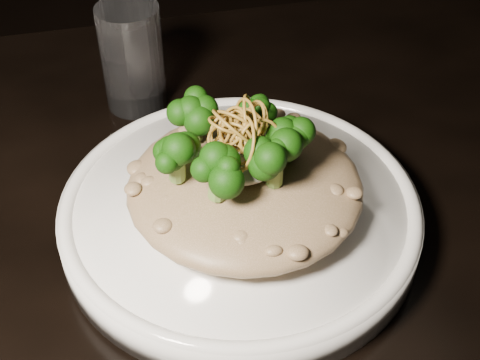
{
  "coord_description": "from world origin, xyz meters",
  "views": [
    {
      "loc": [
        -0.01,
        -0.38,
        1.16
      ],
      "look_at": [
        0.08,
        0.01,
        0.81
      ],
      "focal_mm": 50.0,
      "sensor_mm": 36.0,
      "label": 1
    }
  ],
  "objects": [
    {
      "name": "drinking_glass",
      "position": [
        0.02,
        0.22,
        0.81
      ],
      "size": [
        0.07,
        0.07,
        0.11
      ],
      "primitive_type": "cylinder",
      "rotation": [
        0.0,
        0.0,
        0.13
      ],
      "color": "silver",
      "rests_on": "table"
    },
    {
      "name": "broccoli",
      "position": [
        0.08,
        0.02,
        0.85
      ],
      "size": [
        0.14,
        0.14,
        0.05
      ],
      "primitive_type": null,
      "color": "black",
      "rests_on": "risotto"
    },
    {
      "name": "cheese",
      "position": [
        0.08,
        0.01,
        0.83
      ],
      "size": [
        0.06,
        0.06,
        0.02
      ],
      "primitive_type": "ellipsoid",
      "color": "silver",
      "rests_on": "risotto"
    },
    {
      "name": "shallots",
      "position": [
        0.09,
        0.01,
        0.86
      ],
      "size": [
        0.06,
        0.06,
        0.04
      ],
      "primitive_type": null,
      "color": "brown",
      "rests_on": "cheese"
    },
    {
      "name": "plate",
      "position": [
        0.08,
        0.01,
        0.77
      ],
      "size": [
        0.3,
        0.3,
        0.03
      ],
      "primitive_type": "cylinder",
      "color": "white",
      "rests_on": "table"
    },
    {
      "name": "risotto",
      "position": [
        0.09,
        0.01,
        0.8
      ],
      "size": [
        0.19,
        0.19,
        0.04
      ],
      "primitive_type": "ellipsoid",
      "color": "brown",
      "rests_on": "plate"
    },
    {
      "name": "table",
      "position": [
        0.0,
        0.0,
        0.67
      ],
      "size": [
        1.1,
        0.8,
        0.75
      ],
      "color": "black",
      "rests_on": "ground"
    }
  ]
}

